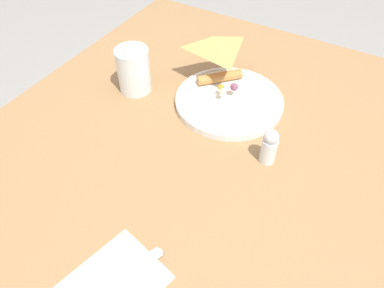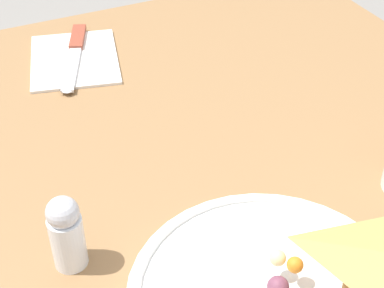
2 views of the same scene
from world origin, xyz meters
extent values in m
plane|color=gray|center=(0.00, 0.00, 0.00)|extent=(6.00, 6.00, 0.00)
cube|color=olive|center=(0.00, 0.00, 0.75)|extent=(1.01, 0.87, 0.03)
cube|color=#4C3823|center=(0.46, -0.39, 0.37)|extent=(0.06, 0.06, 0.74)
cube|color=#4C3823|center=(0.46, 0.39, 0.37)|extent=(0.06, 0.06, 0.74)
cylinder|color=white|center=(0.12, -0.01, 0.77)|extent=(0.25, 0.25, 0.02)
torus|color=white|center=(0.12, -0.01, 0.78)|extent=(0.24, 0.24, 0.01)
pyramid|color=tan|center=(0.12, -0.01, 0.79)|extent=(0.17, 0.17, 0.02)
cylinder|color=#B77A3D|center=(0.17, 0.04, 0.79)|extent=(0.10, 0.09, 0.02)
sphere|color=#EFDB93|center=(0.11, 0.00, 0.81)|extent=(0.01, 0.01, 0.01)
sphere|color=#7A4256|center=(0.13, -0.02, 0.81)|extent=(0.02, 0.02, 0.02)
sphere|color=orange|center=(0.12, 0.01, 0.81)|extent=(0.01, 0.01, 0.01)
cylinder|color=white|center=(0.06, 0.21, 0.82)|extent=(0.08, 0.08, 0.11)
cylinder|color=white|center=(0.06, 0.21, 0.81)|extent=(0.07, 0.07, 0.08)
torus|color=white|center=(0.06, 0.21, 0.87)|extent=(0.08, 0.08, 0.00)
cube|color=white|center=(-0.36, -0.05, 0.77)|extent=(0.18, 0.16, 0.00)
cube|color=silver|center=(-0.33, -0.06, 0.77)|extent=(0.11, 0.06, 0.00)
ellipsoid|color=silver|center=(-0.28, -0.08, 0.77)|extent=(0.02, 0.02, 0.00)
cylinder|color=white|center=(0.00, -0.16, 0.79)|extent=(0.03, 0.03, 0.06)
sphere|color=silver|center=(0.00, -0.16, 0.83)|extent=(0.03, 0.03, 0.03)
camera|label=1|loc=(-0.51, -0.28, 1.33)|focal=35.00mm
camera|label=2|loc=(0.38, -0.21, 1.19)|focal=55.00mm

